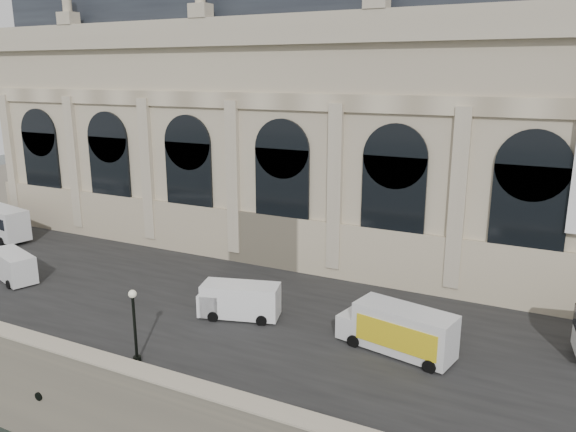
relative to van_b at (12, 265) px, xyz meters
name	(u,v)px	position (x,y,z in m)	size (l,w,h in m)	color
quay	(370,264)	(23.67, 25.88, -4.28)	(160.00, 70.00, 6.00)	#786E5C
street	(282,309)	(23.67, 4.88, -1.25)	(160.00, 24.00, 0.06)	#2D2D2D
parapet	(170,388)	(23.67, -8.52, -0.66)	(160.00, 1.40, 1.21)	#786E5C
museum	(306,110)	(17.69, 21.74, 12.44)	(69.00, 18.70, 29.10)	beige
van_b	(12,265)	(0.00, 0.00, 0.00)	(6.00, 3.80, 2.50)	silver
van_c	(236,300)	(21.37, 2.08, 0.04)	(6.17, 3.70, 2.58)	white
box_truck	(398,330)	(33.34, 2.24, 0.26)	(7.91, 3.89, 3.06)	silver
lamp_right	(135,327)	(19.45, -6.38, 1.11)	(0.49, 0.49, 4.81)	black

